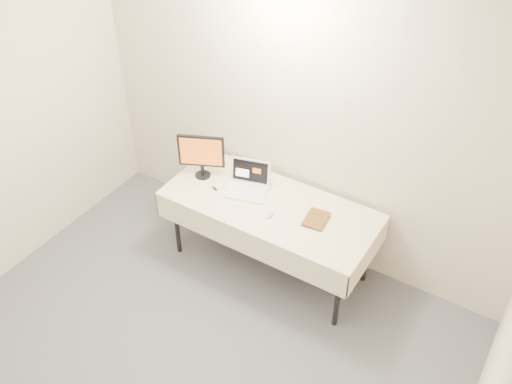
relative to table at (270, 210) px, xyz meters
The scene contains 9 objects.
back_wall 0.81m from the table, 90.00° to the left, with size 4.00×0.10×2.70m, color beige.
table is the anchor object (origin of this frame).
laptop 0.31m from the table, 164.20° to the left, with size 0.42×0.38×0.25m.
monitor 0.79m from the table, behind, with size 0.39×0.20×0.43m.
book 0.39m from the table, ahead, with size 0.18×0.02×0.24m, color #99601B.
alarm_clock 0.34m from the table, 134.41° to the left, with size 0.11×0.06×0.04m.
clicker 0.17m from the table, 58.99° to the right, with size 0.04×0.09×0.02m, color #B4B4B7.
paper_form 0.46m from the table, ahead, with size 0.09×0.24×0.00m, color #ADD9AC.
usb_dongle 0.53m from the table, behind, with size 0.06×0.02×0.01m, color black.
Camera 1 is at (1.87, -1.18, 3.86)m, focal length 40.00 mm.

